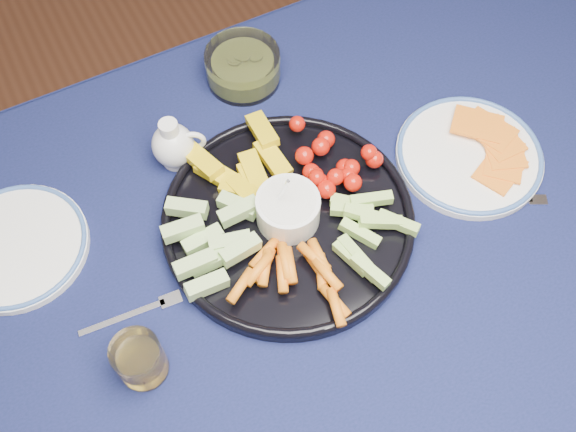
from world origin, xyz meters
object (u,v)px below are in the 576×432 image
creamer_pitcher (174,145)px  side_plate_extra (16,246)px  cheese_plate (470,154)px  dining_table (339,279)px  pickle_bowl (243,68)px  juice_tumbler (140,361)px  crudite_platter (286,217)px

creamer_pitcher → side_plate_extra: (-0.29, -0.04, -0.03)m
cheese_plate → side_plate_extra: size_ratio=1.11×
dining_table → pickle_bowl: 0.42m
cheese_plate → juice_tumbler: (-0.62, -0.08, 0.02)m
creamer_pitcher → dining_table: bearing=-61.4°
crudite_platter → juice_tumbler: crudite_platter is taller
creamer_pitcher → pickle_bowl: size_ratio=0.73×
creamer_pitcher → crudite_platter: bearing=-61.9°
crudite_platter → pickle_bowl: (0.07, 0.31, 0.01)m
dining_table → juice_tumbler: (-0.34, -0.02, 0.12)m
crudite_platter → cheese_plate: crudite_platter is taller
crudite_platter → creamer_pitcher: bearing=118.1°
juice_tumbler → side_plate_extra: 0.29m
dining_table → side_plate_extra: bearing=150.9°
crudite_platter → pickle_bowl: bearing=76.6°
pickle_bowl → cheese_plate: size_ratio=0.55×
crudite_platter → side_plate_extra: crudite_platter is taller
dining_table → pickle_bowl: size_ratio=12.37×
creamer_pitcher → juice_tumbler: (-0.18, -0.31, -0.01)m
cheese_plate → side_plate_extra: 0.75m
crudite_platter → creamer_pitcher: size_ratio=4.07×
pickle_bowl → side_plate_extra: size_ratio=0.60×
cheese_plate → creamer_pitcher: bearing=152.7°
crudite_platter → juice_tumbler: (-0.29, -0.11, 0.01)m
dining_table → crudite_platter: crudite_platter is taller
creamer_pitcher → juice_tumbler: 0.36m
dining_table → cheese_plate: size_ratio=6.74×
creamer_pitcher → pickle_bowl: bearing=32.0°
side_plate_extra → pickle_bowl: bearing=18.2°
dining_table → cheese_plate: 0.31m
creamer_pitcher → pickle_bowl: creamer_pitcher is taller
creamer_pitcher → pickle_bowl: (0.18, 0.11, -0.01)m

